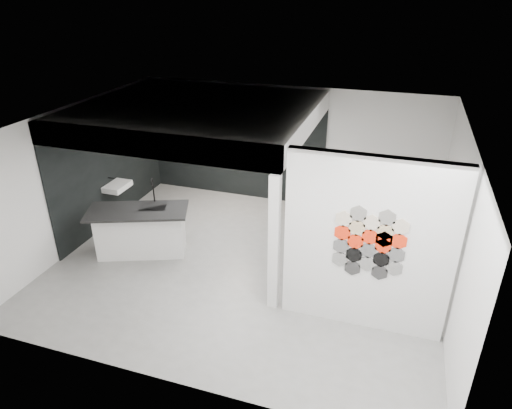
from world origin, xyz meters
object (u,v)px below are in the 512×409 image
at_px(stockpot, 206,139).
at_px(glass_vase, 292,149).
at_px(kettle, 290,148).
at_px(wall_basin, 117,186).
at_px(partition_panel, 367,246).
at_px(utensil_cup, 211,141).
at_px(kitchen_island, 141,230).
at_px(glass_bowl, 292,150).
at_px(bottle_dark, 231,142).

bearing_deg(stockpot, glass_vase, 0.00).
xyz_separation_m(kettle, glass_vase, (0.06, 0.00, -0.00)).
xyz_separation_m(wall_basin, glass_vase, (3.39, 2.07, 0.55)).
bearing_deg(glass_vase, stockpot, 180.00).
relative_size(partition_panel, glass_vase, 18.65).
height_order(partition_panel, wall_basin, partition_panel).
height_order(stockpot, utensil_cup, stockpot).
bearing_deg(partition_panel, kettle, 118.95).
bearing_deg(kitchen_island, utensil_cup, 64.95).
bearing_deg(stockpot, partition_panel, -42.32).
height_order(kitchen_island, kettle, kitchen_island).
distance_m(stockpot, glass_vase, 2.17).
height_order(partition_panel, kitchen_island, partition_panel).
bearing_deg(glass_bowl, bottle_dark, 180.00).
bearing_deg(glass_vase, glass_bowl, 0.00).
distance_m(bottle_dark, utensil_cup, 0.51).
relative_size(partition_panel, utensil_cup, 31.50).
bearing_deg(glass_bowl, wall_basin, -148.65).
xyz_separation_m(glass_vase, bottle_dark, (-1.52, 0.00, 0.01)).
bearing_deg(wall_basin, kettle, 31.83).
distance_m(partition_panel, bottle_dark, 5.28).
xyz_separation_m(kettle, utensil_cup, (-1.96, 0.00, -0.03)).
relative_size(wall_basin, kitchen_island, 0.29).
bearing_deg(kettle, partition_panel, -54.67).
relative_size(wall_basin, glass_bowl, 4.98).
xyz_separation_m(wall_basin, kitchen_island, (1.15, -1.03, -0.34)).
bearing_deg(kettle, bottle_dark, -173.62).
relative_size(stockpot, kettle, 1.14).
relative_size(stockpot, utensil_cup, 2.27).
bearing_deg(partition_panel, glass_bowl, 118.23).
relative_size(kitchen_island, glass_bowl, 16.98).
bearing_deg(kettle, wall_basin, -141.79).
height_order(kettle, bottle_dark, bottle_dark).
relative_size(bottle_dark, utensil_cup, 1.84).
bearing_deg(wall_basin, bottle_dark, 47.79).
height_order(kitchen_island, utensil_cup, kitchen_island).
relative_size(glass_bowl, glass_vase, 0.80).
bearing_deg(partition_panel, bottle_dark, 132.90).
bearing_deg(utensil_cup, glass_bowl, 0.00).
bearing_deg(bottle_dark, glass_vase, 0.00).
height_order(kitchen_island, glass_bowl, kitchen_island).
bearing_deg(wall_basin, glass_bowl, 31.35).
relative_size(glass_bowl, bottle_dark, 0.74).
bearing_deg(kitchen_island, partition_panel, -31.18).
height_order(partition_panel, glass_vase, partition_panel).
xyz_separation_m(partition_panel, glass_vase, (-2.08, 3.87, -0.00)).
bearing_deg(partition_panel, stockpot, 137.68).
bearing_deg(utensil_cup, glass_vase, 0.00).
distance_m(partition_panel, wall_basin, 5.78).
xyz_separation_m(partition_panel, kettle, (-2.14, 3.87, -0.00)).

